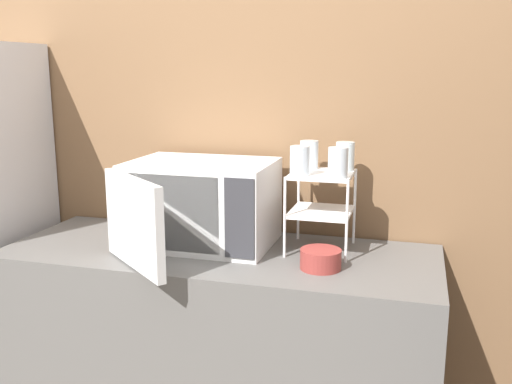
# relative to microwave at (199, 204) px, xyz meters

# --- Properties ---
(wall_back) EXTENTS (8.00, 0.06, 2.60)m
(wall_back) POSITION_rel_microwave_xyz_m (0.10, 0.29, 0.20)
(wall_back) COLOR brown
(wall_back) RESTS_ON ground_plane
(counter) EXTENTS (1.62, 0.61, 0.93)m
(counter) POSITION_rel_microwave_xyz_m (0.10, -0.05, -0.63)
(counter) COLOR #595654
(counter) RESTS_ON ground_plane
(microwave) EXTENTS (0.56, 0.67, 0.32)m
(microwave) POSITION_rel_microwave_xyz_m (0.00, 0.00, 0.00)
(microwave) COLOR silver
(microwave) RESTS_ON counter
(dish_rack) EXTENTS (0.23, 0.25, 0.29)m
(dish_rack) POSITION_rel_microwave_xyz_m (0.46, 0.06, 0.05)
(dish_rack) COLOR white
(dish_rack) RESTS_ON counter
(glass_front_left) EXTENTS (0.07, 0.07, 0.11)m
(glass_front_left) POSITION_rel_microwave_xyz_m (0.39, -0.02, 0.19)
(glass_front_left) COLOR silver
(glass_front_left) RESTS_ON dish_rack
(glass_back_right) EXTENTS (0.07, 0.07, 0.11)m
(glass_back_right) POSITION_rel_microwave_xyz_m (0.53, 0.13, 0.19)
(glass_back_right) COLOR silver
(glass_back_right) RESTS_ON dish_rack
(glass_front_right) EXTENTS (0.07, 0.07, 0.11)m
(glass_front_right) POSITION_rel_microwave_xyz_m (0.53, -0.02, 0.19)
(glass_front_right) COLOR silver
(glass_front_right) RESTS_ON dish_rack
(glass_back_left) EXTENTS (0.07, 0.07, 0.11)m
(glass_back_left) POSITION_rel_microwave_xyz_m (0.40, 0.14, 0.19)
(glass_back_left) COLOR silver
(glass_back_left) RESTS_ON dish_rack
(bowl) EXTENTS (0.14, 0.14, 0.07)m
(bowl) POSITION_rel_microwave_xyz_m (0.50, -0.15, -0.13)
(bowl) COLOR maroon
(bowl) RESTS_ON counter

